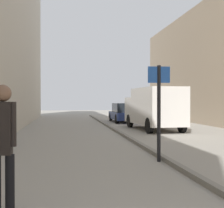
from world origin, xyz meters
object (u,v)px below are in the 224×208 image
parked_car (124,113)px  delivery_van (154,107)px  street_sign_post (159,104)px  bicycle_leaning (10,136)px  pedestrian_main_foreground (3,140)px

parked_car → delivery_van: bearing=-86.7°
street_sign_post → bicycle_leaning: street_sign_post is taller
delivery_van → street_sign_post: bearing=-109.2°
pedestrian_main_foreground → bicycle_leaning: 6.97m
delivery_van → street_sign_post: street_sign_post is taller
pedestrian_main_foreground → delivery_van: size_ratio=0.35×
pedestrian_main_foreground → bicycle_leaning: pedestrian_main_foreground is taller
bicycle_leaning → street_sign_post: bearing=-32.4°
pedestrian_main_foreground → delivery_van: (5.84, 12.37, 0.18)m
parked_car → bicycle_leaning: bearing=-118.4°
pedestrian_main_foreground → street_sign_post: street_sign_post is taller
delivery_van → bicycle_leaning: bearing=-145.0°
pedestrian_main_foreground → parked_car: 19.76m
parked_car → pedestrian_main_foreground: bearing=-106.3°
street_sign_post → bicycle_leaning: size_ratio=1.47×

